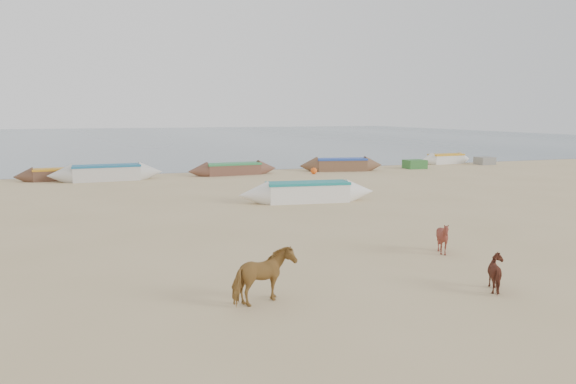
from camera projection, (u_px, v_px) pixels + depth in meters
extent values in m
plane|color=tan|center=(328.00, 237.00, 18.77)|extent=(140.00, 140.00, 0.00)
plane|color=slate|center=(133.00, 137.00, 95.17)|extent=(160.00, 160.00, 0.00)
imported|color=olive|center=(263.00, 276.00, 12.18)|extent=(1.58, 1.12, 1.22)
imported|color=maroon|center=(443.00, 238.00, 16.48)|extent=(1.12, 1.07, 0.97)
imported|color=#5C2B1E|center=(500.00, 273.00, 13.09)|extent=(0.75, 0.87, 0.83)
sphere|color=#E95915|center=(314.00, 171.00, 38.10)|extent=(0.44, 0.44, 0.44)
cube|color=slate|center=(86.00, 173.00, 36.17)|extent=(1.20, 1.10, 0.56)
cube|color=#336C30|center=(415.00, 164.00, 41.92)|extent=(1.50, 1.20, 0.64)
cube|color=gray|center=(485.00, 161.00, 45.19)|extent=(1.30, 1.20, 0.60)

